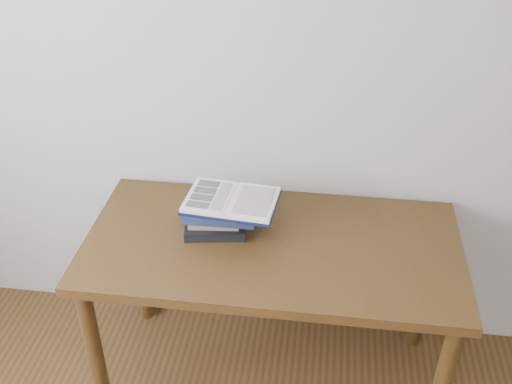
# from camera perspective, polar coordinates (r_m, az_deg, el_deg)

# --- Properties ---
(desk) EXTENTS (1.37, 0.69, 0.74)m
(desk) POSITION_cam_1_polar(r_m,az_deg,el_deg) (2.26, 1.53, -6.72)
(desk) COLOR #482C12
(desk) RESTS_ON ground
(book_stack) EXTENTS (0.28, 0.19, 0.12)m
(book_stack) POSITION_cam_1_polar(r_m,az_deg,el_deg) (2.22, -3.79, -2.29)
(book_stack) COLOR black
(book_stack) RESTS_ON desk
(open_book) EXTENTS (0.35, 0.26, 0.03)m
(open_book) POSITION_cam_1_polar(r_m,az_deg,el_deg) (2.17, -2.35, -0.81)
(open_book) COLOR black
(open_book) RESTS_ON book_stack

